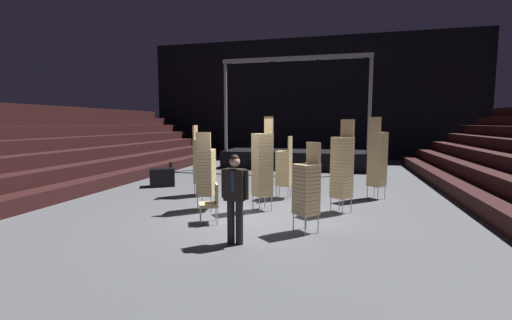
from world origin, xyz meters
The scene contains 14 objects.
ground_plane centered at (0.00, 0.00, -0.05)m, with size 22.00×30.00×0.10m, color #515459.
arena_end_wall centered at (0.00, 15.00, 4.00)m, with size 22.00×0.30×8.00m, color black.
bleacher_bank_left centered at (-8.38, 1.00, 1.58)m, with size 5.25×24.00×3.15m.
stage_riser centered at (0.00, 9.59, 0.57)m, with size 7.61×2.77×5.58m.
man_with_tie centered at (0.34, -2.27, 1.01)m, with size 0.57×0.26×1.77m.
chair_stack_front_left centered at (-1.24, 0.11, 1.07)m, with size 0.47×0.47×2.14m.
chair_stack_front_right centered at (3.42, 2.69, 1.28)m, with size 0.62×0.62×2.56m.
chair_stack_mid_left centered at (1.62, -1.19, 0.98)m, with size 0.62×0.62×1.96m.
chair_stack_mid_right centered at (-2.13, 1.89, 1.15)m, with size 0.49×0.49×2.31m.
chair_stack_mid_centre centered at (0.59, 2.09, 0.98)m, with size 0.48×0.48×1.96m.
chair_stack_rear_left centered at (2.36, 0.71, 1.24)m, with size 0.61×0.61×2.48m.
chair_stack_rear_right centered at (0.27, 0.42, 1.28)m, with size 0.62×0.62×2.56m.
equipment_road_case centered at (-4.23, 3.05, 0.33)m, with size 0.90×0.60×0.67m, color black.
loose_chair_near_man centered at (-0.64, -1.03, 0.53)m, with size 0.59×0.59×0.95m.
Camera 1 is at (2.34, -8.57, 2.38)m, focal length 24.17 mm.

